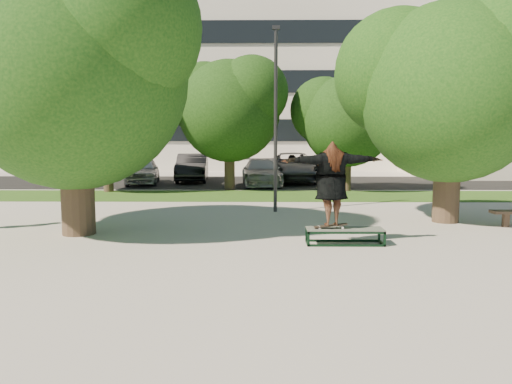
{
  "coord_description": "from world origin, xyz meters",
  "views": [
    {
      "loc": [
        0.55,
        -11.7,
        2.51
      ],
      "look_at": [
        0.4,
        0.6,
        1.15
      ],
      "focal_mm": 35.0,
      "sensor_mm": 36.0,
      "label": 1
    }
  ],
  "objects_px": {
    "car_silver_a": "(143,171)",
    "car_grey": "(293,167)",
    "tree_left": "(70,61)",
    "lamppost": "(276,118)",
    "car_dark": "(192,168)",
    "car_silver_b": "(261,172)",
    "tree_right": "(447,82)",
    "grind_box": "(345,236)"
  },
  "relations": [
    {
      "from": "lamppost",
      "to": "car_dark",
      "type": "distance_m",
      "value": 12.54
    },
    {
      "from": "lamppost",
      "to": "car_dark",
      "type": "bearing_deg",
      "value": 110.99
    },
    {
      "from": "car_silver_a",
      "to": "car_silver_b",
      "type": "relative_size",
      "value": 0.87
    },
    {
      "from": "car_silver_a",
      "to": "car_dark",
      "type": "distance_m",
      "value": 2.93
    },
    {
      "from": "car_dark",
      "to": "car_grey",
      "type": "height_order",
      "value": "car_grey"
    },
    {
      "from": "car_silver_a",
      "to": "tree_right",
      "type": "bearing_deg",
      "value": -53.91
    },
    {
      "from": "tree_left",
      "to": "car_dark",
      "type": "relative_size",
      "value": 1.5
    },
    {
      "from": "car_silver_a",
      "to": "tree_left",
      "type": "bearing_deg",
      "value": -92.37
    },
    {
      "from": "tree_left",
      "to": "car_silver_b",
      "type": "bearing_deg",
      "value": 69.79
    },
    {
      "from": "lamppost",
      "to": "car_silver_b",
      "type": "bearing_deg",
      "value": 93.0
    },
    {
      "from": "grind_box",
      "to": "lamppost",
      "type": "bearing_deg",
      "value": 106.29
    },
    {
      "from": "car_silver_a",
      "to": "car_silver_b",
      "type": "bearing_deg",
      "value": -15.35
    },
    {
      "from": "tree_right",
      "to": "grind_box",
      "type": "bearing_deg",
      "value": -136.73
    },
    {
      "from": "lamppost",
      "to": "car_silver_a",
      "type": "relative_size",
      "value": 1.48
    },
    {
      "from": "car_silver_b",
      "to": "tree_left",
      "type": "bearing_deg",
      "value": -114.46
    },
    {
      "from": "tree_left",
      "to": "car_silver_a",
      "type": "bearing_deg",
      "value": 96.47
    },
    {
      "from": "tree_left",
      "to": "car_silver_b",
      "type": "height_order",
      "value": "tree_left"
    },
    {
      "from": "tree_left",
      "to": "grind_box",
      "type": "distance_m",
      "value": 8.1
    },
    {
      "from": "car_silver_a",
      "to": "car_dark",
      "type": "xyz_separation_m",
      "value": [
        2.44,
        1.61,
        0.08
      ]
    },
    {
      "from": "car_grey",
      "to": "tree_right",
      "type": "bearing_deg",
      "value": -77.84
    },
    {
      "from": "tree_left",
      "to": "car_silver_b",
      "type": "distance_m",
      "value": 14.42
    },
    {
      "from": "lamppost",
      "to": "car_grey",
      "type": "height_order",
      "value": "lamppost"
    },
    {
      "from": "car_silver_a",
      "to": "car_silver_b",
      "type": "height_order",
      "value": "car_silver_a"
    },
    {
      "from": "tree_right",
      "to": "car_grey",
      "type": "relative_size",
      "value": 1.11
    },
    {
      "from": "car_grey",
      "to": "car_silver_b",
      "type": "bearing_deg",
      "value": -131.19
    },
    {
      "from": "grind_box",
      "to": "car_silver_b",
      "type": "height_order",
      "value": "car_silver_b"
    },
    {
      "from": "car_dark",
      "to": "car_silver_b",
      "type": "relative_size",
      "value": 1.0
    },
    {
      "from": "tree_left",
      "to": "lamppost",
      "type": "bearing_deg",
      "value": 36.42
    },
    {
      "from": "car_silver_a",
      "to": "car_grey",
      "type": "relative_size",
      "value": 0.7
    },
    {
      "from": "car_grey",
      "to": "car_dark",
      "type": "bearing_deg",
      "value": 176.27
    },
    {
      "from": "tree_right",
      "to": "grind_box",
      "type": "relative_size",
      "value": 3.62
    },
    {
      "from": "tree_left",
      "to": "car_grey",
      "type": "relative_size",
      "value": 1.21
    },
    {
      "from": "car_dark",
      "to": "car_silver_b",
      "type": "bearing_deg",
      "value": -35.13
    },
    {
      "from": "car_grey",
      "to": "car_silver_a",
      "type": "bearing_deg",
      "value": -172.33
    },
    {
      "from": "car_grey",
      "to": "car_silver_b",
      "type": "height_order",
      "value": "car_grey"
    },
    {
      "from": "lamppost",
      "to": "car_dark",
      "type": "height_order",
      "value": "lamppost"
    },
    {
      "from": "car_silver_a",
      "to": "car_dark",
      "type": "height_order",
      "value": "car_dark"
    },
    {
      "from": "car_silver_b",
      "to": "car_grey",
      "type": "bearing_deg",
      "value": 47.58
    },
    {
      "from": "tree_right",
      "to": "car_silver_a",
      "type": "xyz_separation_m",
      "value": [
        -11.77,
        11.8,
        -3.39
      ]
    },
    {
      "from": "tree_left",
      "to": "lamppost",
      "type": "distance_m",
      "value": 6.7
    },
    {
      "from": "car_dark",
      "to": "car_grey",
      "type": "bearing_deg",
      "value": -5.11
    },
    {
      "from": "tree_left",
      "to": "car_dark",
      "type": "height_order",
      "value": "tree_left"
    }
  ]
}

